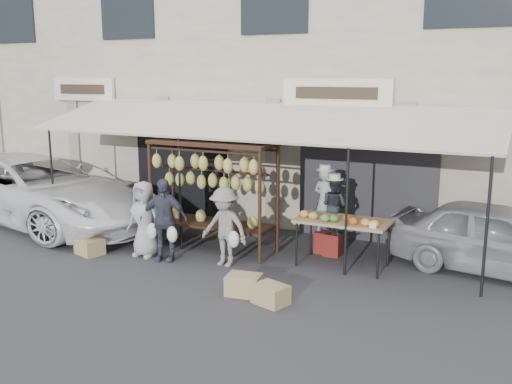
% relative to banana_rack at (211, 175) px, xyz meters
% --- Properties ---
extents(ground_plane, '(90.00, 90.00, 0.00)m').
position_rel_banana_rack_xyz_m(ground_plane, '(0.38, -1.36, -1.57)').
color(ground_plane, '#2D2D30').
extents(shophouse, '(24.00, 6.15, 7.30)m').
position_rel_banana_rack_xyz_m(shophouse, '(0.38, 5.13, 2.08)').
color(shophouse, beige).
rests_on(shophouse, ground_plane).
extents(awning, '(10.00, 2.35, 2.92)m').
position_rel_banana_rack_xyz_m(awning, '(0.39, 0.92, 1.01)').
color(awning, beige).
rests_on(awning, ground_plane).
extents(banana_rack, '(2.60, 0.90, 2.24)m').
position_rel_banana_rack_xyz_m(banana_rack, '(0.00, 0.00, 0.00)').
color(banana_rack, black).
rests_on(banana_rack, ground_plane).
extents(produce_table, '(1.70, 0.90, 1.04)m').
position_rel_banana_rack_xyz_m(produce_table, '(2.69, 0.16, -0.69)').
color(produce_table, '#A67E58').
rests_on(produce_table, ground_plane).
extents(vendor_left, '(0.53, 0.41, 1.29)m').
position_rel_banana_rack_xyz_m(vendor_left, '(2.09, 0.86, -0.49)').
color(vendor_left, '#A2A2A2').
rests_on(vendor_left, stool_left).
extents(vendor_right, '(0.65, 0.57, 1.12)m').
position_rel_banana_rack_xyz_m(vendor_right, '(2.32, 0.77, -0.56)').
color(vendor_right, '#23282F').
rests_on(vendor_right, stool_right).
extents(customer_left, '(0.76, 0.51, 1.50)m').
position_rel_banana_rack_xyz_m(customer_left, '(-1.00, -0.91, -0.82)').
color(customer_left, '#9D9EA3').
rests_on(customer_left, ground_plane).
extents(customer_mid, '(1.02, 0.67, 1.61)m').
position_rel_banana_rack_xyz_m(customer_mid, '(-0.51, -0.94, -0.76)').
color(customer_mid, '#3B3F4E').
rests_on(customer_mid, ground_plane).
extents(customer_right, '(1.00, 0.62, 1.49)m').
position_rel_banana_rack_xyz_m(customer_right, '(0.70, -0.71, -0.82)').
color(customer_right, gray).
rests_on(customer_right, ground_plane).
extents(stool_left, '(0.39, 0.39, 0.44)m').
position_rel_banana_rack_xyz_m(stool_left, '(2.09, 0.86, -1.35)').
color(stool_left, maroon).
rests_on(stool_left, ground_plane).
extents(stool_right, '(0.35, 0.35, 0.45)m').
position_rel_banana_rack_xyz_m(stool_right, '(2.32, 0.77, -1.34)').
color(stool_right, maroon).
rests_on(stool_right, ground_plane).
extents(crate_near_a, '(0.61, 0.50, 0.33)m').
position_rel_banana_rack_xyz_m(crate_near_a, '(1.69, -1.84, -1.40)').
color(crate_near_a, tan).
rests_on(crate_near_a, ground_plane).
extents(crate_near_b, '(0.61, 0.53, 0.31)m').
position_rel_banana_rack_xyz_m(crate_near_b, '(2.25, -2.00, -1.41)').
color(crate_near_b, tan).
rests_on(crate_near_b, ground_plane).
extents(crate_far, '(0.64, 0.56, 0.32)m').
position_rel_banana_rack_xyz_m(crate_far, '(-2.06, -1.32, -1.40)').
color(crate_far, tan).
rests_on(crate_far, ground_plane).
extents(van, '(5.97, 3.57, 2.33)m').
position_rel_banana_rack_xyz_m(van, '(-5.35, 0.26, -0.40)').
color(van, white).
rests_on(van, ground_plane).
extents(sedan, '(4.03, 2.12, 1.31)m').
position_rel_banana_rack_xyz_m(sedan, '(5.33, 1.08, -0.91)').
color(sedan, '#98989D').
rests_on(sedan, ground_plane).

